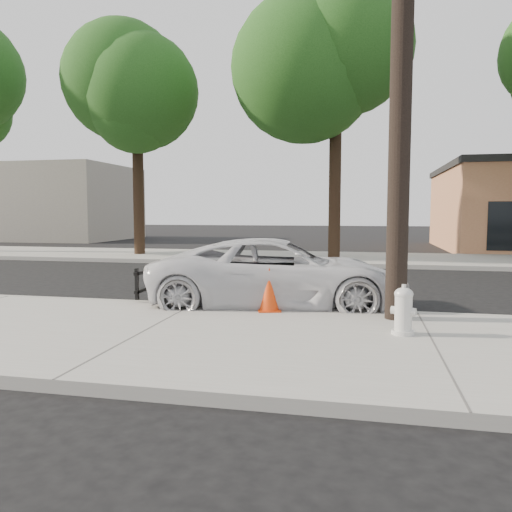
{
  "coord_description": "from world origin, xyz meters",
  "views": [
    {
      "loc": [
        3.08,
        -10.91,
        1.85
      ],
      "look_at": [
        1.01,
        -1.38,
        1.0
      ],
      "focal_mm": 35.0,
      "sensor_mm": 36.0,
      "label": 1
    }
  ],
  "objects_px": {
    "utility_pole": "(403,26)",
    "police_cruiser": "(278,274)",
    "traffic_cone": "(269,290)",
    "fire_hydrant": "(403,312)"
  },
  "relations": [
    {
      "from": "utility_pole",
      "to": "police_cruiser",
      "type": "distance_m",
      "value": 4.7
    },
    {
      "from": "police_cruiser",
      "to": "utility_pole",
      "type": "bearing_deg",
      "value": -127.25
    },
    {
      "from": "traffic_cone",
      "to": "police_cruiser",
      "type": "bearing_deg",
      "value": 91.13
    },
    {
      "from": "police_cruiser",
      "to": "traffic_cone",
      "type": "distance_m",
      "value": 1.01
    },
    {
      "from": "police_cruiser",
      "to": "traffic_cone",
      "type": "height_order",
      "value": "police_cruiser"
    },
    {
      "from": "police_cruiser",
      "to": "fire_hydrant",
      "type": "relative_size",
      "value": 7.38
    },
    {
      "from": "police_cruiser",
      "to": "traffic_cone",
      "type": "bearing_deg",
      "value": 173.34
    },
    {
      "from": "police_cruiser",
      "to": "fire_hydrant",
      "type": "height_order",
      "value": "police_cruiser"
    },
    {
      "from": "fire_hydrant",
      "to": "police_cruiser",
      "type": "bearing_deg",
      "value": 152.36
    },
    {
      "from": "utility_pole",
      "to": "police_cruiser",
      "type": "relative_size",
      "value": 1.84
    }
  ]
}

